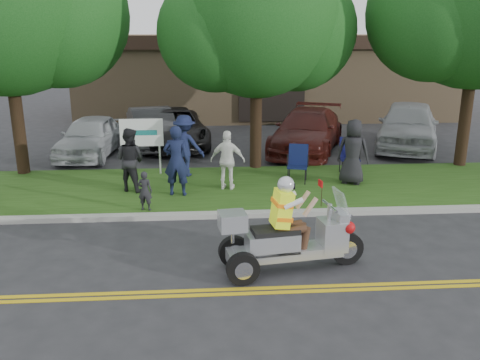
{
  "coord_description": "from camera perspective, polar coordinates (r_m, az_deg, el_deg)",
  "views": [
    {
      "loc": [
        -1.07,
        -8.08,
        4.18
      ],
      "look_at": [
        -0.36,
        2.0,
        1.21
      ],
      "focal_mm": 38.0,
      "sensor_mm": 36.0,
      "label": 1
    }
  ],
  "objects": [
    {
      "name": "ground",
      "position": [
        9.17,
        3.16,
        -10.79
      ],
      "size": [
        120.0,
        120.0,
        0.0
      ],
      "primitive_type": "plane",
      "color": "#28282B",
      "rests_on": "ground"
    },
    {
      "name": "centerline_near",
      "position": [
        8.66,
        3.64,
        -12.5
      ],
      "size": [
        60.0,
        0.1,
        0.01
      ],
      "primitive_type": "cube",
      "color": "gold",
      "rests_on": "ground"
    },
    {
      "name": "centerline_far",
      "position": [
        8.8,
        3.5,
        -12.0
      ],
      "size": [
        60.0,
        0.1,
        0.01
      ],
      "primitive_type": "cube",
      "color": "gold",
      "rests_on": "ground"
    },
    {
      "name": "curb",
      "position": [
        11.92,
        1.35,
        -3.85
      ],
      "size": [
        60.0,
        0.25,
        0.12
      ],
      "primitive_type": "cube",
      "color": "#A8A89E",
      "rests_on": "ground"
    },
    {
      "name": "grass_verge",
      "position": [
        13.95,
        0.53,
        -0.82
      ],
      "size": [
        60.0,
        4.0,
        0.1
      ],
      "primitive_type": "cube",
      "color": "#254B14",
      "rests_on": "ground"
    },
    {
      "name": "commercial_building",
      "position": [
        27.32,
        2.46,
        11.82
      ],
      "size": [
        18.0,
        8.2,
        4.0
      ],
      "color": "#9E7F5B",
      "rests_on": "ground"
    },
    {
      "name": "tree_left",
      "position": [
        16.06,
        -24.78,
        17.35
      ],
      "size": [
        6.62,
        5.4,
        7.78
      ],
      "color": "#332114",
      "rests_on": "ground"
    },
    {
      "name": "tree_mid",
      "position": [
        15.41,
        2.09,
        17.31
      ],
      "size": [
        5.88,
        4.8,
        7.05
      ],
      "color": "#332114",
      "rests_on": "ground"
    },
    {
      "name": "business_sign",
      "position": [
        15.09,
        -10.98,
        4.9
      ],
      "size": [
        1.25,
        0.06,
        1.75
      ],
      "color": "silver",
      "rests_on": "ground"
    },
    {
      "name": "trike_scooter",
      "position": [
        9.18,
        5.23,
        -6.53
      ],
      "size": [
        2.72,
        1.02,
        1.78
      ],
      "rotation": [
        0.0,
        0.0,
        0.15
      ],
      "color": "black",
      "rests_on": "ground"
    },
    {
      "name": "lawn_chair_a",
      "position": [
        14.32,
        6.52,
        2.16
      ],
      "size": [
        0.67,
        0.69,
        1.04
      ],
      "rotation": [
        0.0,
        0.0,
        -0.26
      ],
      "color": "black",
      "rests_on": "grass_verge"
    },
    {
      "name": "lawn_chair_b",
      "position": [
        15.38,
        12.17,
        2.94
      ],
      "size": [
        0.62,
        0.64,
        1.06
      ],
      "rotation": [
        0.0,
        0.0,
        -0.11
      ],
      "color": "black",
      "rests_on": "grass_verge"
    },
    {
      "name": "spectator_adult_left",
      "position": [
        13.02,
        -7.15,
        2.17
      ],
      "size": [
        0.71,
        0.51,
        1.82
      ],
      "primitive_type": "imported",
      "rotation": [
        0.0,
        0.0,
        3.02
      ],
      "color": "#151C3B",
      "rests_on": "grass_verge"
    },
    {
      "name": "spectator_adult_mid",
      "position": [
        13.61,
        -12.25,
        2.25
      ],
      "size": [
        1.01,
        0.93,
        1.68
      ],
      "primitive_type": "imported",
      "rotation": [
        0.0,
        0.0,
        2.69
      ],
      "color": "black",
      "rests_on": "grass_verge"
    },
    {
      "name": "spectator_adult_right",
      "position": [
        13.45,
        -1.39,
        2.24
      ],
      "size": [
        0.99,
        0.59,
        1.58
      ],
      "primitive_type": "imported",
      "rotation": [
        0.0,
        0.0,
        2.91
      ],
      "color": "white",
      "rests_on": "grass_verge"
    },
    {
      "name": "spectator_chair_a",
      "position": [
        14.78,
        -6.23,
        3.85
      ],
      "size": [
        1.3,
        0.97,
        1.78
      ],
      "primitive_type": "imported",
      "rotation": [
        0.0,
        0.0,
        2.84
      ],
      "color": "#1A2148",
      "rests_on": "grass_verge"
    },
    {
      "name": "spectator_chair_b",
      "position": [
        14.26,
        12.56,
        3.11
      ],
      "size": [
        1.04,
        0.9,
        1.8
      ],
      "primitive_type": "imported",
      "rotation": [
        0.0,
        0.0,
        2.69
      ],
      "color": "black",
      "rests_on": "grass_verge"
    },
    {
      "name": "child_left",
      "position": [
        12.12,
        -10.63,
        -1.19
      ],
      "size": [
        0.39,
        0.3,
        0.95
      ],
      "primitive_type": "imported",
      "rotation": [
        0.0,
        0.0,
        2.93
      ],
      "color": "#232326",
      "rests_on": "grass_verge"
    },
    {
      "name": "parked_car_far_left",
      "position": [
        18.28,
        -16.45,
        4.71
      ],
      "size": [
        2.03,
        4.21,
        1.39
      ],
      "primitive_type": "imported",
      "rotation": [
        0.0,
        0.0,
        -0.1
      ],
      "color": "#B8BCC0",
      "rests_on": "ground"
    },
    {
      "name": "parked_car_left",
      "position": [
        19.32,
        -9.79,
        5.79
      ],
      "size": [
        2.48,
        4.52,
        1.41
      ],
      "primitive_type": "imported",
      "rotation": [
        0.0,
        0.0,
        0.24
      ],
      "color": "#333335",
      "rests_on": "ground"
    },
    {
      "name": "parked_car_mid",
      "position": [
        19.31,
        -7.47,
        5.84
      ],
      "size": [
        2.99,
        5.28,
        1.39
      ],
      "primitive_type": "imported",
      "rotation": [
        0.0,
        0.0,
        0.14
      ],
      "color": "black",
      "rests_on": "ground"
    },
    {
      "name": "parked_car_right",
      "position": [
        18.43,
        7.55,
        5.49
      ],
      "size": [
        3.82,
        5.52,
        1.49
      ],
      "primitive_type": "imported",
      "rotation": [
        0.0,
        0.0,
        -0.38
      ],
      "color": "#471510",
      "rests_on": "ground"
    },
    {
      "name": "parked_car_far_right",
      "position": [
        19.74,
        18.34,
        5.87
      ],
      "size": [
        3.88,
        5.44,
        1.72
      ],
      "primitive_type": "imported",
      "rotation": [
        0.0,
        0.0,
        -0.41
      ],
      "color": "#A0A2A7",
      "rests_on": "ground"
    }
  ]
}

